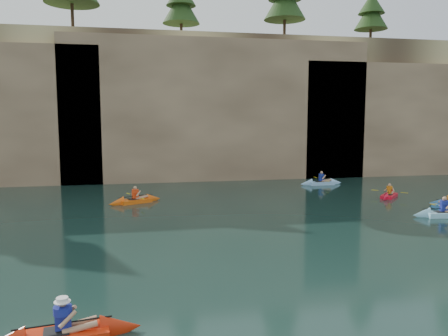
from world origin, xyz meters
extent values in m
plane|color=black|center=(0.00, 0.00, 0.00)|extent=(160.00, 160.00, 0.00)
cube|color=tan|center=(0.00, 30.00, 6.00)|extent=(70.00, 16.00, 12.00)
cube|color=tan|center=(2.00, 22.60, 5.70)|extent=(24.00, 2.40, 11.40)
cube|color=tan|center=(22.00, 22.60, 4.92)|extent=(26.00, 2.40, 9.84)
cube|color=black|center=(-4.00, 21.95, 1.60)|extent=(3.50, 1.00, 3.20)
cube|color=black|center=(10.00, 21.95, 2.25)|extent=(5.00, 1.00, 4.50)
cube|color=red|center=(-6.00, -2.09, 0.15)|extent=(2.75, 1.20, 0.30)
cone|color=red|center=(-4.76, -1.91, 0.15)|extent=(1.04, 0.92, 0.79)
cube|color=black|center=(-6.15, -2.11, 0.27)|extent=(0.62, 0.57, 0.04)
cube|color=navy|center=(-6.00, -2.09, 0.57)|extent=(0.37, 0.27, 0.50)
sphere|color=tan|center=(-6.00, -2.09, 0.93)|extent=(0.21, 0.21, 0.21)
cylinder|color=black|center=(-6.00, -2.09, 0.44)|extent=(2.10, 0.34, 0.04)
cube|color=yellow|center=(-6.14, -1.14, 0.44)|extent=(0.14, 0.43, 0.02)
cylinder|color=white|center=(-6.00, -2.09, 0.97)|extent=(0.36, 0.36, 0.10)
cube|color=#F85E0F|center=(-4.57, 13.80, 0.14)|extent=(2.60, 1.76, 0.27)
cone|color=#F85E0F|center=(-3.50, 14.30, 0.14)|extent=(1.12, 1.05, 0.75)
cone|color=#F85E0F|center=(-5.63, 13.30, 0.14)|extent=(1.12, 1.05, 0.75)
cube|color=black|center=(-4.70, 13.74, 0.24)|extent=(0.70, 0.66, 0.04)
cube|color=red|center=(-4.57, 13.80, 0.53)|extent=(0.40, 0.34, 0.50)
sphere|color=tan|center=(-4.57, 13.80, 0.89)|extent=(0.21, 0.21, 0.21)
cylinder|color=black|center=(-4.57, 13.80, 0.41)|extent=(2.02, 0.97, 0.04)
cube|color=yellow|center=(-4.99, 14.71, 0.41)|extent=(0.25, 0.41, 0.02)
cube|color=yellow|center=(-4.14, 12.89, 0.41)|extent=(0.25, 0.41, 0.02)
cube|color=#95D9FA|center=(10.75, 7.23, 0.14)|extent=(2.57, 1.10, 0.28)
cone|color=#95D9FA|center=(9.59, 7.37, 0.14)|extent=(0.97, 0.87, 0.77)
cube|color=black|center=(10.61, 7.25, 0.25)|extent=(0.60, 0.54, 0.04)
cube|color=navy|center=(10.75, 7.23, 0.55)|extent=(0.38, 0.27, 0.51)
sphere|color=tan|center=(10.75, 7.23, 0.92)|extent=(0.22, 0.22, 0.22)
cylinder|color=black|center=(10.75, 7.23, 0.42)|extent=(2.26, 0.31, 0.04)
cube|color=yellow|center=(10.88, 8.26, 0.42)|extent=(0.13, 0.43, 0.02)
cube|color=red|center=(11.02, 12.58, 0.12)|extent=(2.12, 2.14, 0.24)
cone|color=red|center=(11.79, 13.36, 0.12)|extent=(1.05, 1.05, 0.67)
cone|color=red|center=(10.26, 11.81, 0.12)|extent=(1.05, 1.05, 0.67)
cube|color=black|center=(10.92, 12.48, 0.21)|extent=(0.68, 0.68, 0.04)
cube|color=orange|center=(11.02, 12.58, 0.47)|extent=(0.35, 0.35, 0.45)
sphere|color=tan|center=(11.02, 12.58, 0.79)|extent=(0.19, 0.19, 0.19)
cylinder|color=black|center=(11.02, 12.58, 0.38)|extent=(1.41, 1.43, 0.04)
cube|color=yellow|center=(10.39, 13.21, 0.38)|extent=(0.36, 0.35, 0.02)
cube|color=yellow|center=(11.65, 11.96, 0.38)|extent=(0.36, 0.35, 0.02)
cube|color=#94C4F7|center=(8.94, 18.23, 0.14)|extent=(2.57, 0.89, 0.28)
cone|color=#94C4F7|center=(10.13, 18.27, 0.14)|extent=(0.93, 0.79, 0.76)
cone|color=#94C4F7|center=(7.74, 18.18, 0.14)|extent=(0.93, 0.79, 0.76)
cube|color=black|center=(8.79, 18.22, 0.25)|extent=(0.57, 0.50, 0.04)
cube|color=navy|center=(8.94, 18.23, 0.54)|extent=(0.35, 0.24, 0.51)
sphere|color=tan|center=(8.94, 18.23, 0.91)|extent=(0.21, 0.21, 0.21)
cylinder|color=black|center=(8.94, 18.23, 0.42)|extent=(2.24, 0.13, 0.04)
cube|color=yellow|center=(8.90, 19.25, 0.42)|extent=(0.10, 0.42, 0.02)
cube|color=yellow|center=(8.98, 17.20, 0.42)|extent=(0.10, 0.42, 0.02)
cone|color=#408CDC|center=(12.04, 9.67, 0.14)|extent=(0.76, 0.96, 0.76)
cube|color=yellow|center=(11.02, 8.38, 0.42)|extent=(0.42, 0.08, 0.02)
camera|label=1|loc=(-4.23, -11.86, 5.02)|focal=35.00mm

